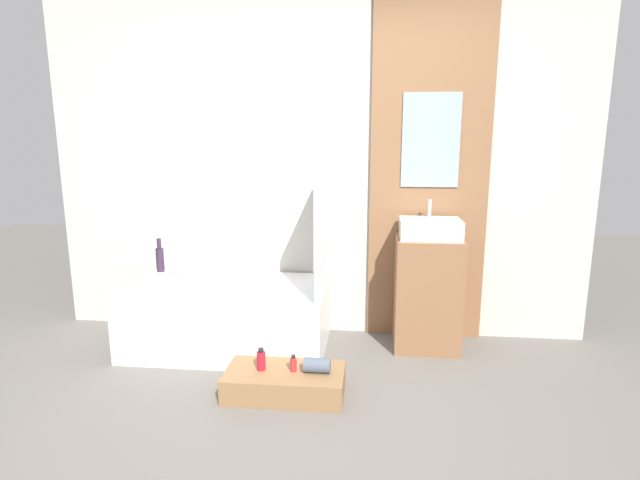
{
  "coord_description": "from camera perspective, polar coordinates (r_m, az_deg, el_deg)",
  "views": [
    {
      "loc": [
        0.44,
        -2.3,
        1.56
      ],
      "look_at": [
        0.12,
        0.68,
        0.94
      ],
      "focal_mm": 28.0,
      "sensor_mm": 36.0,
      "label": 1
    }
  ],
  "objects": [
    {
      "name": "ground_plane",
      "position": [
        2.81,
        -4.29,
        -21.95
      ],
      "size": [
        12.0,
        12.0,
        0.0
      ],
      "primitive_type": "plane",
      "color": "#605B56"
    },
    {
      "name": "wall_tiled_back",
      "position": [
        3.91,
        -0.45,
        7.95
      ],
      "size": [
        4.2,
        0.06,
        2.6
      ],
      "primitive_type": "cube",
      "color": "#B7B2A8",
      "rests_on": "ground_plane"
    },
    {
      "name": "wall_wood_accent",
      "position": [
        3.86,
        12.37,
        7.79
      ],
      "size": [
        0.88,
        0.04,
        2.6
      ],
      "color": "brown",
      "rests_on": "ground_plane"
    },
    {
      "name": "bathtub",
      "position": [
        3.83,
        -10.42,
        -8.55
      ],
      "size": [
        1.45,
        0.79,
        0.49
      ],
      "color": "white",
      "rests_on": "ground_plane"
    },
    {
      "name": "glass_shower_screen",
      "position": [
        3.42,
        -0.03,
        1.26
      ],
      "size": [
        0.01,
        0.56,
        0.9
      ],
      "primitive_type": "cube",
      "color": "silver",
      "rests_on": "bathtub"
    },
    {
      "name": "wooden_step_bench",
      "position": [
        3.2,
        -4.03,
        -15.9
      ],
      "size": [
        0.73,
        0.38,
        0.15
      ],
      "primitive_type": "cube",
      "color": "olive",
      "rests_on": "ground_plane"
    },
    {
      "name": "vanity_cabinet",
      "position": [
        3.81,
        12.15,
        -5.96
      ],
      "size": [
        0.48,
        0.41,
        0.84
      ],
      "primitive_type": "cube",
      "color": "brown",
      "rests_on": "ground_plane"
    },
    {
      "name": "sink",
      "position": [
        3.69,
        12.47,
        1.29
      ],
      "size": [
        0.43,
        0.31,
        0.27
      ],
      "color": "white",
      "rests_on": "vanity_cabinet"
    },
    {
      "name": "vase_tall_dark",
      "position": [
        4.23,
        -17.82,
        -1.99
      ],
      "size": [
        0.06,
        0.06,
        0.27
      ],
      "color": "#2D1E33",
      "rests_on": "bathtub"
    },
    {
      "name": "vase_round_light",
      "position": [
        4.16,
        -16.11,
        -2.86
      ],
      "size": [
        0.11,
        0.11,
        0.11
      ],
      "primitive_type": "sphere",
      "color": "silver",
      "rests_on": "bathtub"
    },
    {
      "name": "bottle_soap_primary",
      "position": [
        3.16,
        -6.74,
        -13.47
      ],
      "size": [
        0.05,
        0.05,
        0.14
      ],
      "color": "#B21928",
      "rests_on": "wooden_step_bench"
    },
    {
      "name": "bottle_soap_secondary",
      "position": [
        3.13,
        -3.06,
        -13.97
      ],
      "size": [
        0.04,
        0.04,
        0.1
      ],
      "color": "red",
      "rests_on": "wooden_step_bench"
    },
    {
      "name": "towel_roll",
      "position": [
        3.12,
        -0.33,
        -14.13
      ],
      "size": [
        0.16,
        0.09,
        0.09
      ],
      "primitive_type": "cylinder",
      "rotation": [
        0.0,
        1.57,
        0.0
      ],
      "color": "#4C5666",
      "rests_on": "wooden_step_bench"
    }
  ]
}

